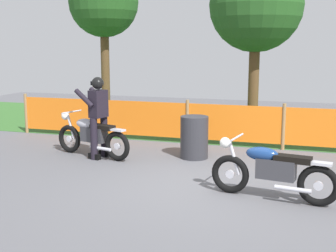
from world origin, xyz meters
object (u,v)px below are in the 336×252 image
at_px(motorcycle_lead, 272,171).
at_px(oil_drum, 194,137).
at_px(motorcycle_trailing, 92,136).
at_px(rider_trailing, 98,114).

bearing_deg(motorcycle_lead, oil_drum, -41.36).
relative_size(motorcycle_trailing, rider_trailing, 1.13).
bearing_deg(rider_trailing, oil_drum, -147.77).
bearing_deg(motorcycle_trailing, motorcycle_lead, 172.73).
distance_m(motorcycle_trailing, oil_drum, 2.16).
distance_m(motorcycle_lead, oil_drum, 2.77).
bearing_deg(oil_drum, rider_trailing, -163.25).
bearing_deg(oil_drum, motorcycle_trailing, -165.88).
height_order(rider_trailing, oil_drum, rider_trailing).
bearing_deg(rider_trailing, motorcycle_lead, 172.36).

